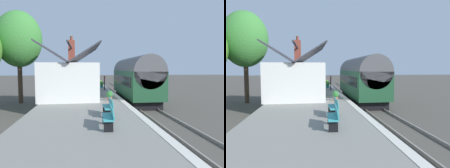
# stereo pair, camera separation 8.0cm
# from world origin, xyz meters

# --- Properties ---
(ground_plane) EXTENTS (160.00, 160.00, 0.00)m
(ground_plane) POSITION_xyz_m (0.00, 0.00, 0.00)
(ground_plane) COLOR #4C473F
(platform) EXTENTS (32.00, 6.08, 0.83)m
(platform) POSITION_xyz_m (0.00, 4.04, 0.42)
(platform) COLOR gray
(platform) RESTS_ON ground
(platform_edge_coping) EXTENTS (32.00, 0.36, 0.02)m
(platform_edge_coping) POSITION_xyz_m (0.00, 1.18, 0.84)
(platform_edge_coping) COLOR beige
(platform_edge_coping) RESTS_ON platform
(rail_near) EXTENTS (52.00, 0.08, 0.14)m
(rail_near) POSITION_xyz_m (0.00, -1.62, 0.07)
(rail_near) COLOR gray
(rail_near) RESTS_ON ground
(rail_far) EXTENTS (52.00, 0.08, 0.14)m
(rail_far) POSITION_xyz_m (0.00, -0.18, 0.07)
(rail_far) COLOR gray
(rail_far) RESTS_ON ground
(train) EXTENTS (9.88, 2.73, 4.32)m
(train) POSITION_xyz_m (0.69, -0.90, 2.22)
(train) COLOR black
(train) RESTS_ON ground
(station_building) EXTENTS (6.62, 4.57, 5.27)m
(station_building) POSITION_xyz_m (-1.58, 5.08, 2.36)
(station_building) COLOR white
(station_building) RESTS_ON platform
(bench_by_lamp) EXTENTS (1.40, 0.44, 0.88)m
(bench_by_lamp) POSITION_xyz_m (-8.57, 2.79, 1.31)
(bench_by_lamp) COLOR teal
(bench_by_lamp) RESTS_ON platform
(bench_mid_platform) EXTENTS (1.40, 0.45, 0.88)m
(bench_mid_platform) POSITION_xyz_m (10.00, 2.93, 1.31)
(bench_mid_platform) COLOR teal
(bench_mid_platform) RESTS_ON platform
(bench_platform_end) EXTENTS (1.42, 0.50, 0.88)m
(bench_platform_end) POSITION_xyz_m (-10.71, 3.04, 1.31)
(bench_platform_end) COLOR teal
(bench_platform_end) RESTS_ON platform
(planter_edge_far) EXTENTS (0.47, 0.47, 0.74)m
(planter_edge_far) POSITION_xyz_m (-3.62, 2.11, 1.22)
(planter_edge_far) COLOR #9E5138
(planter_edge_far) RESTS_ON platform
(planter_by_door) EXTENTS (0.64, 0.64, 0.88)m
(planter_by_door) POSITION_xyz_m (6.49, 1.88, 1.28)
(planter_by_door) COLOR teal
(planter_by_door) RESTS_ON platform
(planter_under_sign) EXTENTS (0.42, 0.42, 0.79)m
(planter_under_sign) POSITION_xyz_m (8.37, 4.81, 1.23)
(planter_under_sign) COLOR #9E5138
(planter_under_sign) RESTS_ON platform
(planter_corner_building) EXTENTS (0.63, 0.63, 0.83)m
(planter_corner_building) POSITION_xyz_m (11.01, 4.76, 1.28)
(planter_corner_building) COLOR #9E5138
(planter_corner_building) RESTS_ON platform
(planter_bench_right) EXTENTS (0.69, 0.69, 1.01)m
(planter_bench_right) POSITION_xyz_m (11.85, 6.15, 1.35)
(planter_bench_right) COLOR #9E5138
(planter_bench_right) RESTS_ON platform
(planter_edge_near) EXTENTS (0.75, 0.32, 0.60)m
(planter_edge_near) POSITION_xyz_m (11.84, 3.81, 1.11)
(planter_edge_near) COLOR black
(planter_edge_near) RESTS_ON platform
(planter_bench_left) EXTENTS (0.40, 0.40, 0.76)m
(planter_bench_left) POSITION_xyz_m (11.03, 1.59, 1.22)
(planter_bench_left) COLOR gray
(planter_bench_left) RESTS_ON platform
(station_sign_board) EXTENTS (0.96, 0.06, 1.57)m
(station_sign_board) POSITION_xyz_m (4.11, 1.72, 2.02)
(station_sign_board) COLOR black
(station_sign_board) RESTS_ON platform
(tree_far_right) EXTENTS (4.16, 4.11, 8.48)m
(tree_far_right) POSITION_xyz_m (1.33, 9.89, 5.88)
(tree_far_right) COLOR #4C3828
(tree_far_right) RESTS_ON ground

